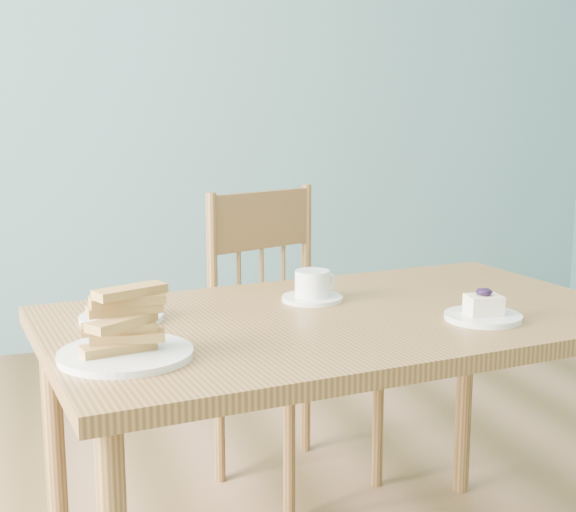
{
  "coord_description": "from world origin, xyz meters",
  "views": [
    {
      "loc": [
        -0.54,
        -1.41,
        1.17
      ],
      "look_at": [
        0.01,
        0.28,
        0.84
      ],
      "focal_mm": 50.0,
      "sensor_mm": 36.0,
      "label": 1
    }
  ],
  "objects_px": {
    "cheesecake_plate_near": "(483,312)",
    "biscotti_plate": "(125,334)",
    "cheesecake_plate_far": "(121,312)",
    "dining_chair": "(289,337)",
    "dining_table": "(341,343)",
    "coffee_cup": "(313,288)"
  },
  "relations": [
    {
      "from": "cheesecake_plate_far",
      "to": "biscotti_plate",
      "type": "bearing_deg",
      "value": -94.85
    },
    {
      "from": "dining_table",
      "to": "cheesecake_plate_near",
      "type": "xyz_separation_m",
      "value": [
        0.28,
        -0.15,
        0.09
      ]
    },
    {
      "from": "dining_table",
      "to": "cheesecake_plate_near",
      "type": "distance_m",
      "value": 0.33
    },
    {
      "from": "dining_table",
      "to": "dining_chair",
      "type": "xyz_separation_m",
      "value": [
        0.08,
        0.63,
        -0.17
      ]
    },
    {
      "from": "dining_chair",
      "to": "cheesecake_plate_far",
      "type": "distance_m",
      "value": 0.82
    },
    {
      "from": "dining_chair",
      "to": "cheesecake_plate_far",
      "type": "relative_size",
      "value": 5.01
    },
    {
      "from": "cheesecake_plate_near",
      "to": "cheesecake_plate_far",
      "type": "bearing_deg",
      "value": 162.45
    },
    {
      "from": "cheesecake_plate_far",
      "to": "dining_table",
      "type": "bearing_deg",
      "value": -11.1
    },
    {
      "from": "dining_table",
      "to": "biscotti_plate",
      "type": "xyz_separation_m",
      "value": [
        -0.5,
        -0.18,
        0.12
      ]
    },
    {
      "from": "cheesecake_plate_near",
      "to": "cheesecake_plate_far",
      "type": "xyz_separation_m",
      "value": [
        -0.76,
        0.24,
        0.0
      ]
    },
    {
      "from": "dining_table",
      "to": "cheesecake_plate_near",
      "type": "height_order",
      "value": "cheesecake_plate_near"
    },
    {
      "from": "dining_table",
      "to": "coffee_cup",
      "type": "xyz_separation_m",
      "value": [
        -0.02,
        0.14,
        0.1
      ]
    },
    {
      "from": "dining_chair",
      "to": "cheesecake_plate_near",
      "type": "distance_m",
      "value": 0.84
    },
    {
      "from": "dining_table",
      "to": "cheesecake_plate_far",
      "type": "distance_m",
      "value": 0.5
    },
    {
      "from": "dining_chair",
      "to": "biscotti_plate",
      "type": "relative_size",
      "value": 3.63
    },
    {
      "from": "dining_chair",
      "to": "coffee_cup",
      "type": "distance_m",
      "value": 0.57
    },
    {
      "from": "cheesecake_plate_near",
      "to": "biscotti_plate",
      "type": "distance_m",
      "value": 0.78
    },
    {
      "from": "cheesecake_plate_far",
      "to": "dining_chair",
      "type": "bearing_deg",
      "value": 43.45
    },
    {
      "from": "dining_table",
      "to": "cheesecake_plate_near",
      "type": "bearing_deg",
      "value": -34.5
    },
    {
      "from": "dining_table",
      "to": "cheesecake_plate_far",
      "type": "height_order",
      "value": "cheesecake_plate_far"
    },
    {
      "from": "cheesecake_plate_near",
      "to": "dining_table",
      "type": "bearing_deg",
      "value": 152.29
    },
    {
      "from": "dining_table",
      "to": "cheesecake_plate_far",
      "type": "bearing_deg",
      "value": 162.1
    }
  ]
}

